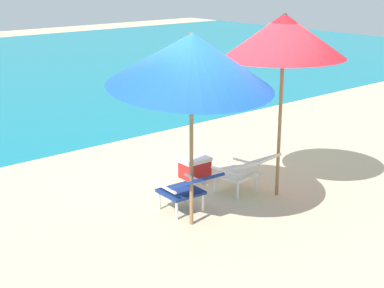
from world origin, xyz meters
name	(u,v)px	position (x,y,z in m)	size (l,w,h in m)	color
ground_plane	(74,140)	(0.00, 4.00, 0.00)	(40.00, 40.00, 0.00)	beige
lounge_chair_left	(188,187)	(-0.57, -0.14, 0.40)	(0.59, 0.91, 0.68)	navy
lounge_chair_right	(245,169)	(0.53, -0.13, 0.40)	(0.64, 0.94, 0.68)	silver
beach_umbrella_left	(191,60)	(-0.74, -0.39, 2.15)	(2.38, 2.43, 2.58)	olive
beach_umbrella_right	(284,36)	(0.88, -0.44, 2.32)	(2.18, 2.19, 2.64)	olive
cooler_box	(195,167)	(0.45, 0.91, 0.16)	(0.48, 0.34, 0.32)	red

